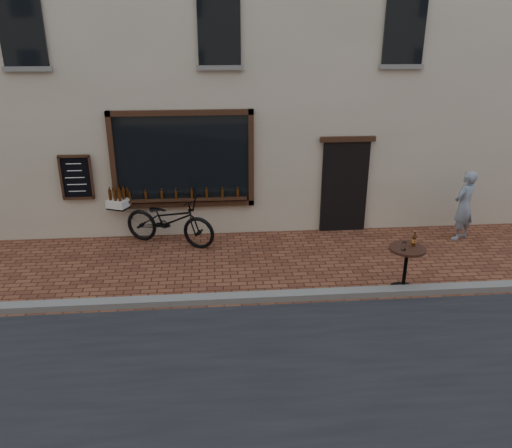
{
  "coord_description": "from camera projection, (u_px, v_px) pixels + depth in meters",
  "views": [
    {
      "loc": [
        -1.21,
        -7.75,
        4.58
      ],
      "look_at": [
        -0.42,
        1.2,
        1.1
      ],
      "focal_mm": 35.0,
      "sensor_mm": 36.0,
      "label": 1
    }
  ],
  "objects": [
    {
      "name": "pedestrian",
      "position": [
        464.0,
        206.0,
        11.49
      ],
      "size": [
        0.72,
        0.65,
        1.65
      ],
      "primitive_type": "imported",
      "rotation": [
        0.0,
        0.0,
        3.68
      ],
      "color": "gray",
      "rests_on": "ground"
    },
    {
      "name": "ground",
      "position": [
        285.0,
        304.0,
        8.95
      ],
      "size": [
        90.0,
        90.0,
        0.0
      ],
      "primitive_type": "plane",
      "color": "#592C1C",
      "rests_on": "ground"
    },
    {
      "name": "bistro_table",
      "position": [
        406.0,
        260.0,
        9.24
      ],
      "size": [
        0.68,
        0.68,
        1.16
      ],
      "color": "black",
      "rests_on": "ground"
    },
    {
      "name": "cargo_bicycle",
      "position": [
        168.0,
        220.0,
        11.31
      ],
      "size": [
        2.6,
        1.65,
        1.24
      ],
      "rotation": [
        0.0,
        0.0,
        1.16
      ],
      "color": "black",
      "rests_on": "ground"
    },
    {
      "name": "shop_building",
      "position": [
        254.0,
        14.0,
        13.18
      ],
      "size": [
        28.0,
        6.2,
        10.0
      ],
      "color": "beige",
      "rests_on": "ground"
    },
    {
      "name": "kerb",
      "position": [
        284.0,
        296.0,
        9.12
      ],
      "size": [
        90.0,
        0.25,
        0.12
      ],
      "primitive_type": "cube",
      "color": "slate",
      "rests_on": "ground"
    }
  ]
}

